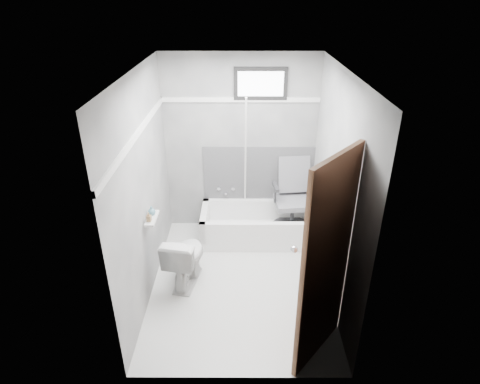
{
  "coord_description": "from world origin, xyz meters",
  "views": [
    {
      "loc": [
        0.01,
        -3.7,
        3.08
      ],
      "look_at": [
        0.0,
        0.35,
        1.0
      ],
      "focal_mm": 30.0,
      "sensor_mm": 36.0,
      "label": 1
    }
  ],
  "objects_px": {
    "office_chair": "(293,197)",
    "soap_bottle_b": "(152,211)",
    "door": "(366,288)",
    "soap_bottle_a": "(149,217)",
    "toilet": "(186,258)",
    "bathtub": "(257,224)"
  },
  "relations": [
    {
      "from": "office_chair",
      "to": "soap_bottle_b",
      "type": "height_order",
      "value": "office_chair"
    },
    {
      "from": "bathtub",
      "to": "office_chair",
      "type": "distance_m",
      "value": 0.62
    },
    {
      "from": "soap_bottle_a",
      "to": "soap_bottle_b",
      "type": "relative_size",
      "value": 0.97
    },
    {
      "from": "bathtub",
      "to": "soap_bottle_a",
      "type": "bearing_deg",
      "value": -137.35
    },
    {
      "from": "door",
      "to": "soap_bottle_b",
      "type": "height_order",
      "value": "door"
    },
    {
      "from": "bathtub",
      "to": "toilet",
      "type": "distance_m",
      "value": 1.26
    },
    {
      "from": "soap_bottle_b",
      "to": "toilet",
      "type": "bearing_deg",
      "value": 3.16
    },
    {
      "from": "office_chair",
      "to": "soap_bottle_a",
      "type": "xyz_separation_m",
      "value": [
        -1.64,
        -1.13,
        0.37
      ]
    },
    {
      "from": "soap_bottle_a",
      "to": "toilet",
      "type": "bearing_deg",
      "value": 26.23
    },
    {
      "from": "bathtub",
      "to": "door",
      "type": "bearing_deg",
      "value": -71.25
    },
    {
      "from": "office_chair",
      "to": "soap_bottle_a",
      "type": "height_order",
      "value": "office_chair"
    },
    {
      "from": "bathtub",
      "to": "toilet",
      "type": "xyz_separation_m",
      "value": [
        -0.85,
        -0.92,
        0.12
      ]
    },
    {
      "from": "bathtub",
      "to": "soap_bottle_b",
      "type": "distance_m",
      "value": 1.68
    },
    {
      "from": "door",
      "to": "soap_bottle_b",
      "type": "relative_size",
      "value": 19.23
    },
    {
      "from": "office_chair",
      "to": "soap_bottle_b",
      "type": "bearing_deg",
      "value": -155.31
    },
    {
      "from": "bathtub",
      "to": "office_chair",
      "type": "height_order",
      "value": "office_chair"
    },
    {
      "from": "door",
      "to": "soap_bottle_a",
      "type": "relative_size",
      "value": 19.87
    },
    {
      "from": "door",
      "to": "soap_bottle_a",
      "type": "bearing_deg",
      "value": 149.47
    },
    {
      "from": "toilet",
      "to": "soap_bottle_b",
      "type": "xyz_separation_m",
      "value": [
        -0.32,
        -0.02,
        0.63
      ]
    },
    {
      "from": "bathtub",
      "to": "door",
      "type": "xyz_separation_m",
      "value": [
        0.75,
        -2.21,
        0.79
      ]
    },
    {
      "from": "office_chair",
      "to": "soap_bottle_b",
      "type": "xyz_separation_m",
      "value": [
        -1.64,
        -0.99,
        0.36
      ]
    },
    {
      "from": "toilet",
      "to": "door",
      "type": "relative_size",
      "value": 0.33
    }
  ]
}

